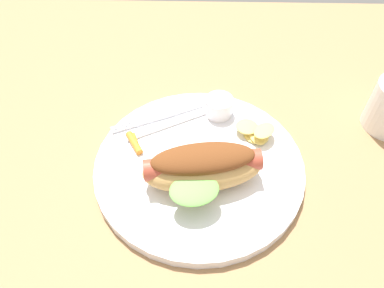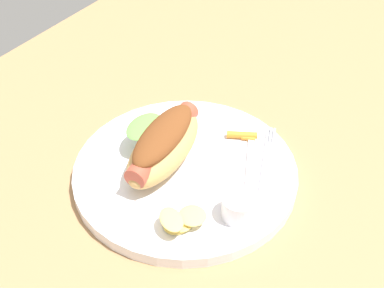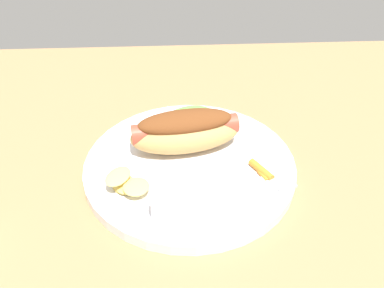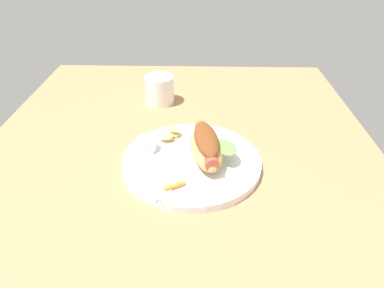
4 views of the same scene
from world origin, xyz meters
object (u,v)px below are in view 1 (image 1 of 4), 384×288
object	(u,v)px
sauce_ramekin	(219,106)
plate	(199,166)
knife	(175,122)
chips_pile	(256,132)
fork	(163,116)
hot_dog	(203,166)
carrot_garnish	(134,141)

from	to	relation	value
sauce_ramekin	plate	bearing A→B (deg)	73.49
knife	chips_pile	distance (cm)	12.26
sauce_ramekin	fork	size ratio (longest dim) A/B	0.29
hot_dog	sauce_ramekin	distance (cm)	13.13
plate	carrot_garnish	bearing A→B (deg)	-19.03
fork	knife	bearing A→B (deg)	125.11
chips_pile	carrot_garnish	bearing A→B (deg)	5.86
hot_dog	carrot_garnish	world-z (taller)	hot_dog
hot_dog	fork	distance (cm)	13.57
hot_dog	fork	bearing A→B (deg)	-71.12
plate	hot_dog	distance (cm)	4.94
chips_pile	carrot_garnish	distance (cm)	17.54
sauce_ramekin	fork	bearing A→B (deg)	6.92
plate	fork	size ratio (longest dim) A/B	1.97
hot_dog	chips_pile	xyz separation A→B (cm)	(-7.70, -8.07, -2.10)
fork	chips_pile	distance (cm)	14.36
sauce_ramekin	chips_pile	distance (cm)	7.09
plate	sauce_ramekin	size ratio (longest dim) A/B	6.86
chips_pile	fork	bearing A→B (deg)	-14.93
knife	hot_dog	bearing A→B (deg)	83.99
plate	carrot_garnish	size ratio (longest dim) A/B	7.13
fork	chips_pile	size ratio (longest dim) A/B	2.23
sauce_ramekin	chips_pile	size ratio (longest dim) A/B	0.64
knife	sauce_ramekin	bearing A→B (deg)	170.08
sauce_ramekin	hot_dog	bearing A→B (deg)	79.18
fork	carrot_garnish	distance (cm)	6.56
fork	knife	xyz separation A→B (cm)	(-1.89, 1.13, -0.02)
knife	carrot_garnish	bearing A→B (deg)	10.67
sauce_ramekin	carrot_garnish	world-z (taller)	sauce_ramekin
hot_dog	carrot_garnish	xyz separation A→B (cm)	(9.74, -6.27, -2.59)
hot_dog	chips_pile	size ratio (longest dim) A/B	2.47
hot_dog	carrot_garnish	size ratio (longest dim) A/B	4.00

